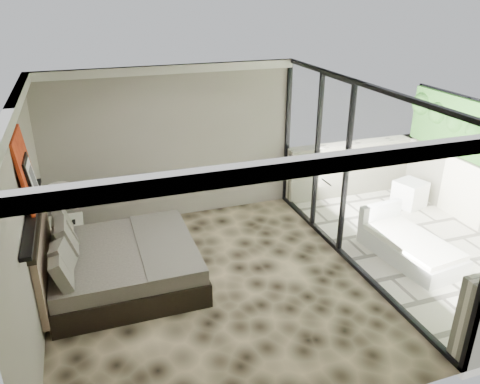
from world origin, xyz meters
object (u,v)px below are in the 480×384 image
object	(u,v)px
nightstand	(68,235)
lounger	(408,246)
bed	(117,263)
ottoman	(410,194)
table_lamp	(61,199)

from	to	relation	value
nightstand	lounger	size ratio (longest dim) A/B	0.31
bed	lounger	distance (m)	4.53
nightstand	bed	bearing A→B (deg)	-65.03
bed	ottoman	size ratio (longest dim) A/B	4.15
bed	nightstand	xyz separation A→B (m)	(-0.68, 1.28, -0.08)
nightstand	ottoman	bearing A→B (deg)	-6.69
nightstand	ottoman	distance (m)	6.40
ottoman	lounger	xyz separation A→B (m)	(-1.24, -1.61, -0.06)
table_lamp	ottoman	xyz separation A→B (m)	(6.40, -0.41, -0.67)
bed	table_lamp	bearing A→B (deg)	118.68
nightstand	lounger	world-z (taller)	lounger
lounger	bed	bearing A→B (deg)	164.14
table_lamp	ottoman	size ratio (longest dim) A/B	1.24
nightstand	table_lamp	xyz separation A→B (m)	(-0.02, -0.01, 0.66)
nightstand	lounger	bearing A→B (deg)	-24.44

